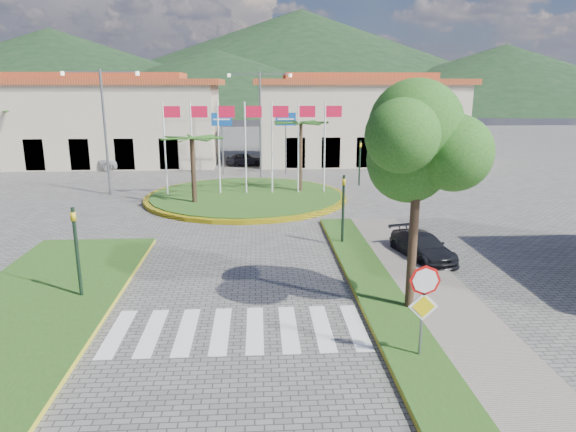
{
  "coord_description": "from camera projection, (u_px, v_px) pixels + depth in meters",
  "views": [
    {
      "loc": [
        0.76,
        -9.86,
        7.0
      ],
      "look_at": [
        1.82,
        8.0,
        2.42
      ],
      "focal_mm": 32.0,
      "sensor_mm": 36.0,
      "label": 1
    }
  ],
  "objects": [
    {
      "name": "hill_far_mid",
      "position": [
        301.0,
        59.0,
        163.1
      ],
      "size": [
        180.0,
        180.0,
        30.0
      ],
      "primitive_type": "cone",
      "color": "black",
      "rests_on": "ground"
    },
    {
      "name": "median_left",
      "position": [
        36.0,
        304.0,
        16.63
      ],
      "size": [
        5.0,
        14.0,
        0.18
      ],
      "primitive_type": "cube",
      "color": "#264B15",
      "rests_on": "ground"
    },
    {
      "name": "car_side_right",
      "position": [
        423.0,
        246.0,
        21.14
      ],
      "size": [
        2.33,
        3.96,
        1.08
      ],
      "primitive_type": "imported",
      "rotation": [
        0.0,
        0.0,
        0.23
      ],
      "color": "black",
      "rests_on": "ground"
    },
    {
      "name": "traffic_light_left",
      "position": [
        76.0,
        245.0,
        16.73
      ],
      "size": [
        0.15,
        0.18,
        3.2
      ],
      "color": "black",
      "rests_on": "ground"
    },
    {
      "name": "street_lamp_west",
      "position": [
        105.0,
        125.0,
        32.8
      ],
      "size": [
        4.8,
        0.16,
        8.0
      ],
      "color": "slate",
      "rests_on": "ground"
    },
    {
      "name": "stop_sign",
      "position": [
        424.0,
        297.0,
        12.96
      ],
      "size": [
        0.8,
        0.11,
        2.65
      ],
      "color": "slate",
      "rests_on": "ground"
    },
    {
      "name": "building_right",
      "position": [
        357.0,
        119.0,
        47.58
      ],
      "size": [
        19.08,
        9.54,
        8.05
      ],
      "color": "beige",
      "rests_on": "ground"
    },
    {
      "name": "white_van",
      "position": [
        129.0,
        161.0,
        44.01
      ],
      "size": [
        5.18,
        3.12,
        1.35
      ],
      "primitive_type": "imported",
      "rotation": [
        0.0,
        0.0,
        1.76
      ],
      "color": "#BABABC",
      "rests_on": "ground"
    },
    {
      "name": "sidewalk_right",
      "position": [
        460.0,
        356.0,
        13.49
      ],
      "size": [
        4.0,
        28.0,
        0.15
      ],
      "primitive_type": "cube",
      "color": "gray",
      "rests_on": "ground"
    },
    {
      "name": "ground",
      "position": [
        227.0,
        414.0,
        11.22
      ],
      "size": [
        160.0,
        160.0,
        0.0
      ],
      "primitive_type": "plane",
      "color": "#575452",
      "rests_on": "ground"
    },
    {
      "name": "deciduous_tree",
      "position": [
        419.0,
        149.0,
        15.09
      ],
      "size": [
        3.6,
        3.6,
        6.8
      ],
      "color": "black",
      "rests_on": "ground"
    },
    {
      "name": "building_left",
      "position": [
        93.0,
        120.0,
        46.2
      ],
      "size": [
        23.32,
        9.54,
        8.05
      ],
      "color": "beige",
      "rests_on": "ground"
    },
    {
      "name": "verge_right",
      "position": [
        415.0,
        357.0,
        13.41
      ],
      "size": [
        1.6,
        28.0,
        0.18
      ],
      "primitive_type": "cube",
      "color": "#264B15",
      "rests_on": "ground"
    },
    {
      "name": "hill_far_west",
      "position": [
        53.0,
        70.0,
        140.73
      ],
      "size": [
        140.0,
        140.0,
        22.0
      ],
      "primitive_type": "cone",
      "color": "black",
      "rests_on": "ground"
    },
    {
      "name": "hill_near_back",
      "position": [
        215.0,
        81.0,
        134.39
      ],
      "size": [
        110.0,
        110.0,
        16.0
      ],
      "primitive_type": "cone",
      "color": "black",
      "rests_on": "ground"
    },
    {
      "name": "crosswalk",
      "position": [
        234.0,
        330.0,
        15.09
      ],
      "size": [
        8.0,
        3.0,
        0.01
      ],
      "primitive_type": "cube",
      "color": "silver",
      "rests_on": "ground"
    },
    {
      "name": "roundabout_island",
      "position": [
        246.0,
        196.0,
        32.46
      ],
      "size": [
        12.7,
        12.7,
        6.0
      ],
      "color": "yellow",
      "rests_on": "ground"
    },
    {
      "name": "direction_sign_west",
      "position": [
        222.0,
        131.0,
        40.18
      ],
      "size": [
        1.6,
        0.14,
        5.2
      ],
      "color": "slate",
      "rests_on": "ground"
    },
    {
      "name": "hill_far_east",
      "position": [
        504.0,
        78.0,
        143.57
      ],
      "size": [
        120.0,
        120.0,
        18.0
      ],
      "primitive_type": "cone",
      "color": "black",
      "rests_on": "ground"
    },
    {
      "name": "street_lamp_centre",
      "position": [
        260.0,
        119.0,
        39.18
      ],
      "size": [
        4.8,
        0.16,
        8.0
      ],
      "color": "slate",
      "rests_on": "ground"
    },
    {
      "name": "traffic_light_far",
      "position": [
        360.0,
        158.0,
        36.35
      ],
      "size": [
        0.18,
        0.15,
        3.2
      ],
      "color": "black",
      "rests_on": "ground"
    },
    {
      "name": "car_dark_b",
      "position": [
        345.0,
        160.0,
        44.85
      ],
      "size": [
        4.04,
        1.62,
        1.31
      ],
      "primitive_type": "imported",
      "rotation": [
        0.0,
        0.0,
        1.63
      ],
      "color": "black",
      "rests_on": "ground"
    },
    {
      "name": "direction_sign_east",
      "position": [
        286.0,
        130.0,
        40.47
      ],
      "size": [
        1.6,
        0.14,
        5.2
      ],
      "color": "slate",
      "rests_on": "ground"
    },
    {
      "name": "car_dark_a",
      "position": [
        245.0,
        159.0,
        45.62
      ],
      "size": [
        3.47,
        1.57,
        1.16
      ],
      "primitive_type": "imported",
      "rotation": [
        0.0,
        0.0,
        1.63
      ],
      "color": "black",
      "rests_on": "ground"
    },
    {
      "name": "traffic_light_right",
      "position": [
        343.0,
        203.0,
        22.61
      ],
      "size": [
        0.15,
        0.18,
        3.2
      ],
      "color": "black",
      "rests_on": "ground"
    }
  ]
}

